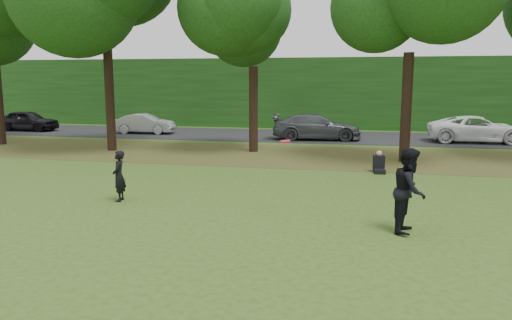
{
  "coord_description": "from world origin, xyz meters",
  "views": [
    {
      "loc": [
        2.39,
        -9.72,
        3.54
      ],
      "look_at": [
        -0.59,
        3.66,
        1.3
      ],
      "focal_mm": 35.0,
      "sensor_mm": 36.0,
      "label": 1
    }
  ],
  "objects_px": {
    "player_right": "(410,190)",
    "frisbee": "(285,141)",
    "player_left": "(119,176)",
    "seated_person": "(379,164)"
  },
  "relations": [
    {
      "from": "seated_person",
      "to": "player_left",
      "type": "bearing_deg",
      "value": -145.97
    },
    {
      "from": "seated_person",
      "to": "frisbee",
      "type": "bearing_deg",
      "value": -116.7
    },
    {
      "from": "player_right",
      "to": "frisbee",
      "type": "height_order",
      "value": "frisbee"
    },
    {
      "from": "player_right",
      "to": "frisbee",
      "type": "distance_m",
      "value": 3.3
    },
    {
      "from": "player_left",
      "to": "player_right",
      "type": "distance_m",
      "value": 8.1
    },
    {
      "from": "player_left",
      "to": "frisbee",
      "type": "distance_m",
      "value": 5.11
    },
    {
      "from": "frisbee",
      "to": "seated_person",
      "type": "distance_m",
      "value": 7.41
    },
    {
      "from": "frisbee",
      "to": "player_left",
      "type": "bearing_deg",
      "value": 174.8
    },
    {
      "from": "player_left",
      "to": "player_right",
      "type": "xyz_separation_m",
      "value": [
        8.0,
        -1.26,
        0.25
      ]
    },
    {
      "from": "player_left",
      "to": "frisbee",
      "type": "height_order",
      "value": "frisbee"
    }
  ]
}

